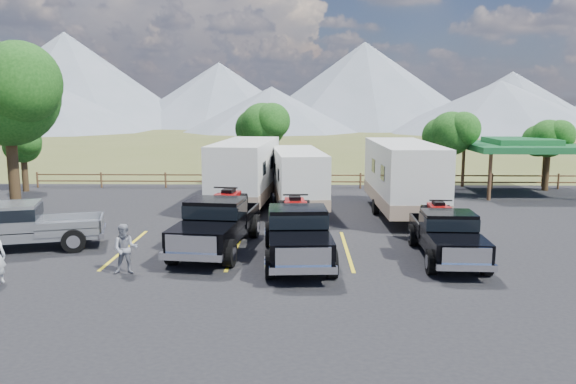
{
  "coord_description": "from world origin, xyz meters",
  "views": [
    {
      "loc": [
        0.33,
        -15.58,
        5.3
      ],
      "look_at": [
        -0.19,
        7.36,
        1.6
      ],
      "focal_mm": 35.0,
      "sensor_mm": 36.0,
      "label": 1
    }
  ],
  "objects_px": {
    "rig_left": "(218,222)",
    "trailer_left": "(245,173)",
    "rig_center": "(297,231)",
    "tree_big_nw": "(7,95)",
    "trailer_right": "(403,178)",
    "pickup_silver": "(22,225)",
    "person_b": "(125,249)",
    "pavilion": "(521,146)",
    "trailer_center": "(298,179)",
    "rig_right": "(446,233)"
  },
  "relations": [
    {
      "from": "rig_left",
      "to": "pickup_silver",
      "type": "bearing_deg",
      "value": -171.24
    },
    {
      "from": "person_b",
      "to": "rig_center",
      "type": "bearing_deg",
      "value": 8.85
    },
    {
      "from": "trailer_right",
      "to": "rig_center",
      "type": "bearing_deg",
      "value": -123.9
    },
    {
      "from": "tree_big_nw",
      "to": "pavilion",
      "type": "relative_size",
      "value": 1.26
    },
    {
      "from": "pavilion",
      "to": "person_b",
      "type": "height_order",
      "value": "pavilion"
    },
    {
      "from": "rig_center",
      "to": "pickup_silver",
      "type": "relative_size",
      "value": 1.04
    },
    {
      "from": "rig_left",
      "to": "trailer_center",
      "type": "distance_m",
      "value": 8.18
    },
    {
      "from": "pavilion",
      "to": "trailer_center",
      "type": "height_order",
      "value": "pavilion"
    },
    {
      "from": "trailer_center",
      "to": "rig_left",
      "type": "bearing_deg",
      "value": -116.94
    },
    {
      "from": "tree_big_nw",
      "to": "trailer_left",
      "type": "xyz_separation_m",
      "value": [
        10.12,
        3.16,
        -3.82
      ]
    },
    {
      "from": "pickup_silver",
      "to": "rig_right",
      "type": "bearing_deg",
      "value": 70.94
    },
    {
      "from": "trailer_left",
      "to": "pickup_silver",
      "type": "height_order",
      "value": "trailer_left"
    },
    {
      "from": "pavilion",
      "to": "tree_big_nw",
      "type": "bearing_deg",
      "value": -162.66
    },
    {
      "from": "rig_center",
      "to": "person_b",
      "type": "xyz_separation_m",
      "value": [
        -5.29,
        -1.71,
        -0.2
      ]
    },
    {
      "from": "pavilion",
      "to": "rig_center",
      "type": "distance_m",
      "value": 19.2
    },
    {
      "from": "pavilion",
      "to": "rig_right",
      "type": "distance_m",
      "value": 16.09
    },
    {
      "from": "pavilion",
      "to": "rig_right",
      "type": "height_order",
      "value": "pavilion"
    },
    {
      "from": "trailer_center",
      "to": "person_b",
      "type": "bearing_deg",
      "value": -122.81
    },
    {
      "from": "rig_center",
      "to": "rig_right",
      "type": "height_order",
      "value": "rig_center"
    },
    {
      "from": "rig_center",
      "to": "person_b",
      "type": "distance_m",
      "value": 5.56
    },
    {
      "from": "rig_center",
      "to": "rig_right",
      "type": "distance_m",
      "value": 5.04
    },
    {
      "from": "pavilion",
      "to": "rig_center",
      "type": "relative_size",
      "value": 1.0
    },
    {
      "from": "trailer_right",
      "to": "pavilion",
      "type": "bearing_deg",
      "value": 39.58
    },
    {
      "from": "trailer_left",
      "to": "trailer_center",
      "type": "distance_m",
      "value": 2.68
    },
    {
      "from": "rig_left",
      "to": "person_b",
      "type": "height_order",
      "value": "rig_left"
    },
    {
      "from": "rig_center",
      "to": "trailer_left",
      "type": "bearing_deg",
      "value": 102.2
    },
    {
      "from": "trailer_right",
      "to": "person_b",
      "type": "height_order",
      "value": "trailer_right"
    },
    {
      "from": "pavilion",
      "to": "trailer_left",
      "type": "xyz_separation_m",
      "value": [
        -15.42,
        -4.82,
        -1.01
      ]
    },
    {
      "from": "tree_big_nw",
      "to": "rig_left",
      "type": "distance_m",
      "value": 11.98
    },
    {
      "from": "rig_center",
      "to": "pavilion",
      "type": "bearing_deg",
      "value": 44.56
    },
    {
      "from": "rig_left",
      "to": "person_b",
      "type": "relative_size",
      "value": 4.12
    },
    {
      "from": "trailer_center",
      "to": "pickup_silver",
      "type": "bearing_deg",
      "value": -147.68
    },
    {
      "from": "tree_big_nw",
      "to": "trailer_center",
      "type": "height_order",
      "value": "tree_big_nw"
    },
    {
      "from": "pavilion",
      "to": "trailer_left",
      "type": "bearing_deg",
      "value": -162.65
    },
    {
      "from": "tree_big_nw",
      "to": "rig_center",
      "type": "height_order",
      "value": "tree_big_nw"
    },
    {
      "from": "rig_left",
      "to": "trailer_left",
      "type": "relative_size",
      "value": 0.67
    },
    {
      "from": "rig_center",
      "to": "trailer_left",
      "type": "distance_m",
      "value": 9.81
    },
    {
      "from": "tree_big_nw",
      "to": "trailer_right",
      "type": "bearing_deg",
      "value": 3.88
    },
    {
      "from": "tree_big_nw",
      "to": "rig_center",
      "type": "bearing_deg",
      "value": -26.1
    },
    {
      "from": "trailer_center",
      "to": "trailer_right",
      "type": "relative_size",
      "value": 0.86
    },
    {
      "from": "rig_left",
      "to": "trailer_left",
      "type": "xyz_separation_m",
      "value": [
        0.22,
        8.13,
        0.73
      ]
    },
    {
      "from": "trailer_left",
      "to": "person_b",
      "type": "bearing_deg",
      "value": -98.72
    },
    {
      "from": "trailer_center",
      "to": "pavilion",
      "type": "bearing_deg",
      "value": 15.98
    },
    {
      "from": "rig_right",
      "to": "person_b",
      "type": "bearing_deg",
      "value": -167.06
    },
    {
      "from": "pickup_silver",
      "to": "rig_left",
      "type": "bearing_deg",
      "value": 76.1
    },
    {
      "from": "trailer_left",
      "to": "rig_center",
      "type": "bearing_deg",
      "value": -69.66
    },
    {
      "from": "rig_right",
      "to": "person_b",
      "type": "relative_size",
      "value": 3.55
    },
    {
      "from": "pavilion",
      "to": "trailer_center",
      "type": "distance_m",
      "value": 13.9
    },
    {
      "from": "trailer_left",
      "to": "trailer_center",
      "type": "relative_size",
      "value": 1.14
    },
    {
      "from": "trailer_center",
      "to": "pickup_silver",
      "type": "xyz_separation_m",
      "value": [
        -9.83,
        -7.91,
        -0.64
      ]
    }
  ]
}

